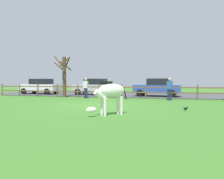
% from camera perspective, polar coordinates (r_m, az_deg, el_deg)
% --- Properties ---
extents(ground_plane, '(60.00, 60.00, 0.00)m').
position_cam_1_polar(ground_plane, '(12.68, -4.22, -4.14)').
color(ground_plane, '#3D7528').
extents(parking_asphalt, '(28.00, 7.40, 0.05)m').
position_cam_1_polar(parking_asphalt, '(21.66, 3.67, -1.34)').
color(parking_asphalt, '#47474C').
rests_on(parking_asphalt, ground_plane).
extents(paddock_fence, '(21.15, 0.11, 1.13)m').
position_cam_1_polar(paddock_fence, '(17.55, -0.49, -0.18)').
color(paddock_fence, brown).
rests_on(paddock_fence, ground_plane).
extents(bare_tree, '(1.60, 1.43, 3.58)m').
position_cam_1_polar(bare_tree, '(18.99, -12.60, 3.85)').
color(bare_tree, '#513A23').
rests_on(bare_tree, ground_plane).
extents(zebra, '(1.49, 1.52, 1.41)m').
position_cam_1_polar(zebra, '(8.91, -0.54, -0.94)').
color(zebra, white).
rests_on(zebra, ground_plane).
extents(crow_on_grass, '(0.21, 0.10, 0.20)m').
position_cam_1_polar(crow_on_grass, '(10.73, 18.94, -4.79)').
color(crow_on_grass, black).
rests_on(crow_on_grass, ground_plane).
extents(parked_car_white, '(4.05, 1.98, 1.56)m').
position_cam_1_polar(parked_car_white, '(23.43, -18.43, 0.83)').
color(parked_car_white, white).
rests_on(parked_car_white, parking_asphalt).
extents(parked_car_blue, '(4.15, 2.21, 1.56)m').
position_cam_1_polar(parked_car_blue, '(19.34, 11.97, 0.59)').
color(parked_car_blue, '#2D4CAD').
rests_on(parked_car_blue, parking_asphalt).
extents(parked_car_silver, '(4.05, 1.99, 1.56)m').
position_cam_1_polar(parked_car_silver, '(20.88, -4.62, 0.76)').
color(parked_car_silver, '#B7BABF').
rests_on(parked_car_silver, parking_asphalt).
extents(visitor_left_of_tree, '(0.40, 0.30, 1.64)m').
position_cam_1_polar(visitor_left_of_tree, '(17.53, -6.99, 0.64)').
color(visitor_left_of_tree, '#232847').
rests_on(visitor_left_of_tree, ground_plane).
extents(visitor_right_of_tree, '(0.41, 0.31, 1.64)m').
position_cam_1_polar(visitor_right_of_tree, '(16.07, 15.02, 0.42)').
color(visitor_right_of_tree, '#232847').
rests_on(visitor_right_of_tree, ground_plane).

